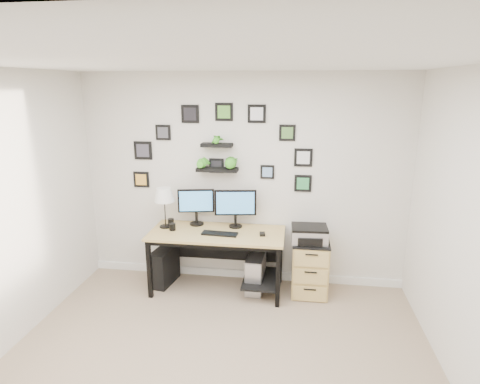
% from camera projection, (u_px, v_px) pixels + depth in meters
% --- Properties ---
extents(room, '(4.00, 4.00, 4.00)m').
position_uv_depth(room, '(243.00, 274.00, 5.25)').
color(room, tan).
rests_on(room, ground).
extents(desk, '(1.60, 0.70, 0.75)m').
position_uv_depth(desk, '(221.00, 241.00, 4.82)').
color(desk, tan).
rests_on(desk, ground).
extents(monitor_left, '(0.44, 0.21, 0.46)m').
position_uv_depth(monitor_left, '(196.00, 204.00, 4.95)').
color(monitor_left, black).
rests_on(monitor_left, desk).
extents(monitor_right, '(0.51, 0.19, 0.47)m').
position_uv_depth(monitor_right, '(235.00, 205.00, 4.86)').
color(monitor_right, black).
rests_on(monitor_right, desk).
extents(keyboard, '(0.43, 0.16, 0.02)m').
position_uv_depth(keyboard, '(220.00, 234.00, 4.68)').
color(keyboard, black).
rests_on(keyboard, desk).
extents(mouse, '(0.08, 0.10, 0.03)m').
position_uv_depth(mouse, '(262.00, 234.00, 4.66)').
color(mouse, black).
rests_on(mouse, desk).
extents(table_lamp, '(0.24, 0.24, 0.50)m').
position_uv_depth(table_lamp, '(164.00, 196.00, 4.83)').
color(table_lamp, black).
rests_on(table_lamp, desk).
extents(mug, '(0.08, 0.08, 0.09)m').
position_uv_depth(mug, '(172.00, 227.00, 4.81)').
color(mug, black).
rests_on(mug, desk).
extents(pen_cup, '(0.07, 0.07, 0.10)m').
position_uv_depth(pen_cup, '(171.00, 222.00, 4.95)').
color(pen_cup, black).
rests_on(pen_cup, desk).
extents(pc_tower_black, '(0.27, 0.48, 0.46)m').
position_uv_depth(pc_tower_black, '(165.00, 266.00, 5.06)').
color(pc_tower_black, black).
rests_on(pc_tower_black, ground).
extents(pc_tower_grey, '(0.22, 0.46, 0.45)m').
position_uv_depth(pc_tower_grey, '(256.00, 273.00, 4.89)').
color(pc_tower_grey, gray).
rests_on(pc_tower_grey, ground).
extents(file_cabinet, '(0.43, 0.53, 0.67)m').
position_uv_depth(file_cabinet, '(310.00, 266.00, 4.81)').
color(file_cabinet, tan).
rests_on(file_cabinet, ground).
extents(printer, '(0.42, 0.35, 0.19)m').
position_uv_depth(printer, '(309.00, 234.00, 4.66)').
color(printer, silver).
rests_on(printer, file_cabinet).
extents(wall_decor, '(2.24, 0.18, 1.06)m').
position_uv_depth(wall_decor, '(220.00, 151.00, 4.81)').
color(wall_decor, black).
rests_on(wall_decor, ground).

